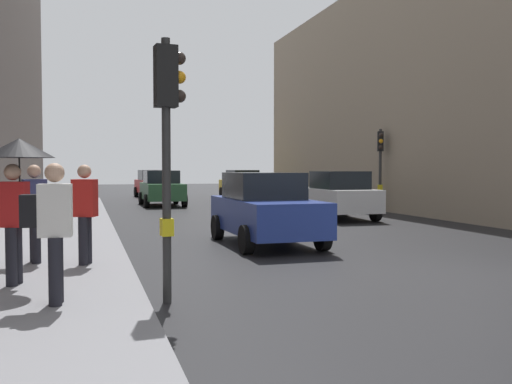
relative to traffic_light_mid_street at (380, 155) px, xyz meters
name	(u,v)px	position (x,y,z in m)	size (l,w,h in m)	color
ground_plane	(478,275)	(-5.47, -13.34, -2.44)	(120.00, 120.00, 0.00)	black
sidewalk_kerb	(51,243)	(-12.83, -7.34, -2.36)	(3.17, 40.00, 0.16)	gray
traffic_light_mid_street	(380,155)	(0.00, 0.00, 0.00)	(0.34, 0.45, 3.53)	#2D2D2D
traffic_light_near_left	(168,121)	(-10.92, -13.79, 0.07)	(0.44, 0.26, 3.64)	#2D2D2D
car_red_sedan	(153,184)	(-7.88, 15.14, -1.56)	(2.22, 4.30, 1.76)	red
car_yellow_taxi	(241,184)	(-2.54, 13.16, -1.56)	(2.16, 4.27, 1.76)	yellow
car_white_compact	(337,195)	(-3.10, -2.41, -1.56)	(2.10, 4.24, 1.76)	silver
car_blue_van	(265,209)	(-7.80, -8.42, -1.56)	(2.06, 4.22, 1.76)	navy
car_green_estate	(162,188)	(-8.37, 6.94, -1.56)	(2.04, 4.21, 1.76)	#2D6038
pedestrian_with_umbrella	(17,170)	(-12.96, -12.74, -0.60)	(1.00, 1.00, 2.14)	black
pedestrian_with_grey_backpack	(32,207)	(-12.94, -10.73, -1.28)	(0.65, 0.41, 1.77)	black
pedestrian_with_black_backpack	(51,225)	(-12.43, -14.15, -1.28)	(0.62, 0.36, 1.77)	black
pedestrian_in_red_jacket	(85,210)	(-12.03, -11.15, -1.31)	(0.47, 0.39, 1.77)	black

